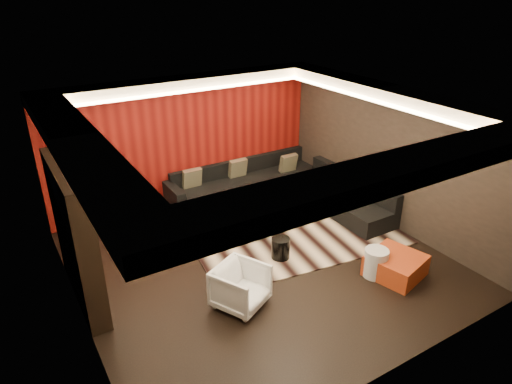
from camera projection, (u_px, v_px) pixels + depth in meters
floor at (259, 262)px, 8.12m from camera, size 6.00×6.00×0.02m
ceiling at (260, 106)px, 6.92m from camera, size 6.00×6.00×0.02m
wall_back at (186, 140)px, 9.84m from camera, size 6.00×0.02×2.80m
wall_left at (69, 239)px, 6.10m from camera, size 0.02×6.00×2.80m
wall_right at (390, 156)px, 8.94m from camera, size 0.02×6.00×2.80m
red_feature_wall at (187, 140)px, 9.81m from camera, size 5.98×0.05×2.78m
soffit_back at (188, 82)px, 9.05m from camera, size 6.00×0.60×0.22m
soffit_front at (392, 172)px, 4.88m from camera, size 6.00×0.60×0.22m
soffit_left at (76, 144)px, 5.70m from camera, size 0.60×4.80×0.22m
soffit_right at (386, 93)px, 8.24m from camera, size 0.60×4.80×0.22m
cove_back at (196, 90)px, 8.83m from camera, size 4.80×0.08×0.04m
cove_front at (369, 169)px, 5.18m from camera, size 4.80×0.08×0.04m
cove_left at (105, 146)px, 5.89m from camera, size 0.08×4.80×0.04m
cove_right at (372, 100)px, 8.12m from camera, size 0.08×4.80×0.04m
tv_surround at (75, 236)px, 6.76m from camera, size 0.30×2.00×2.20m
tv_screen at (82, 212)px, 6.69m from camera, size 0.04×1.30×0.80m
tv_shelf at (90, 256)px, 7.01m from camera, size 0.04×1.60×0.04m
rug at (288, 228)px, 9.18m from camera, size 4.37×3.51×0.02m
coffee_table at (260, 225)px, 9.07m from camera, size 1.53×1.53×0.20m
drum_stool at (281, 248)px, 8.12m from camera, size 0.35×0.35×0.39m
striped_pouf at (184, 217)px, 9.16m from camera, size 0.93×0.93×0.39m
white_side_table at (376, 263)px, 7.63m from camera, size 0.48×0.48×0.50m
orange_ottoman at (396, 265)px, 7.67m from camera, size 1.01×1.01×0.37m
armchair at (241, 287)px, 6.89m from camera, size 0.97×0.98×0.67m
sectional_sofa at (281, 189)px, 10.26m from camera, size 3.65×3.50×0.75m
throw_pillows at (268, 174)px, 10.12m from camera, size 2.93×2.75×0.50m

